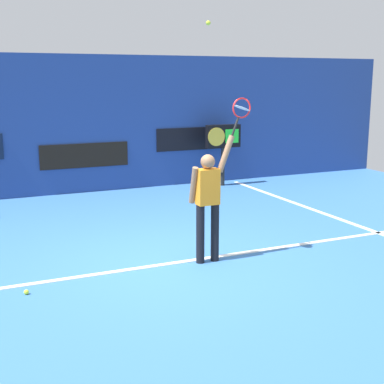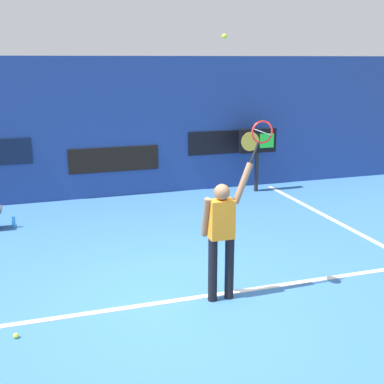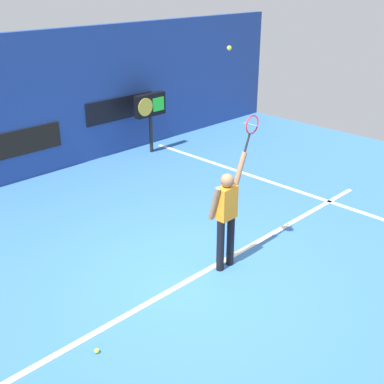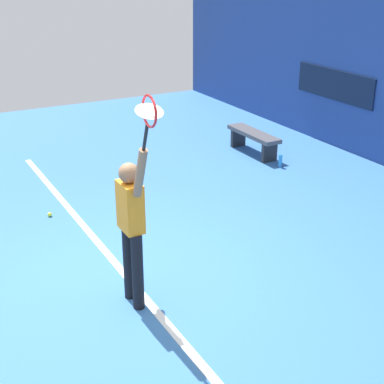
{
  "view_description": "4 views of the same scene",
  "coord_description": "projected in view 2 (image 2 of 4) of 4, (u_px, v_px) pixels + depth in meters",
  "views": [
    {
      "loc": [
        -2.98,
        -7.41,
        2.81
      ],
      "look_at": [
        0.28,
        -0.1,
        1.12
      ],
      "focal_mm": 50.62,
      "sensor_mm": 36.0,
      "label": 1
    },
    {
      "loc": [
        -1.86,
        -6.26,
        3.32
      ],
      "look_at": [
        0.22,
        0.25,
        1.5
      ],
      "focal_mm": 47.01,
      "sensor_mm": 36.0,
      "label": 2
    },
    {
      "loc": [
        -5.05,
        -4.91,
        4.58
      ],
      "look_at": [
        0.27,
        0.38,
        1.29
      ],
      "focal_mm": 47.15,
      "sensor_mm": 36.0,
      "label": 3
    },
    {
      "loc": [
        5.74,
        -2.26,
        3.68
      ],
      "look_at": [
        0.54,
        0.58,
        1.23
      ],
      "focal_mm": 53.55,
      "sensor_mm": 36.0,
      "label": 4
    }
  ],
  "objects": [
    {
      "name": "sponsor_banner_center",
      "position": [
        114.0,
        160.0,
        12.26
      ],
      "size": [
        2.2,
        0.03,
        0.6
      ],
      "primitive_type": "cube",
      "color": "black"
    },
    {
      "name": "sponsor_banner_starboard",
      "position": [
        229.0,
        142.0,
        13.07
      ],
      "size": [
        2.2,
        0.03,
        0.6
      ],
      "primitive_type": "cube",
      "color": "black"
    },
    {
      "name": "spare_ball",
      "position": [
        16.0,
        336.0,
        6.15
      ],
      "size": [
        0.07,
        0.07,
        0.07
      ],
      "primitive_type": "sphere",
      "color": "#CCE033",
      "rests_on": "ground_plane"
    },
    {
      "name": "water_bottle",
      "position": [
        14.0,
        222.0,
        10.17
      ],
      "size": [
        0.07,
        0.07,
        0.24
      ],
      "primitive_type": "cylinder",
      "color": "#338CD8",
      "rests_on": "ground_plane"
    },
    {
      "name": "scoreboard_clock",
      "position": [
        257.0,
        143.0,
        12.69
      ],
      "size": [
        0.96,
        0.2,
        1.62
      ],
      "color": "black",
      "rests_on": "ground_plane"
    },
    {
      "name": "tennis_ball",
      "position": [
        224.0,
        36.0,
        6.3
      ],
      "size": [
        0.07,
        0.07,
        0.07
      ],
      "primitive_type": "sphere",
      "color": "#CCE033"
    },
    {
      "name": "tennis_player",
      "position": [
        222.0,
        232.0,
        6.91
      ],
      "size": [
        0.69,
        0.31,
        1.97
      ],
      "color": "black",
      "rests_on": "ground_plane"
    },
    {
      "name": "court_baseline",
      "position": [
        183.0,
        300.0,
        7.13
      ],
      "size": [
        10.0,
        0.1,
        0.01
      ],
      "primitive_type": "cube",
      "color": "white",
      "rests_on": "ground_plane"
    },
    {
      "name": "back_wall",
      "position": [
        112.0,
        128.0,
        12.18
      ],
      "size": [
        18.0,
        0.2,
        3.39
      ],
      "primitive_type": "cube",
      "color": "navy",
      "rests_on": "ground_plane"
    },
    {
      "name": "ground_plane",
      "position": [
        183.0,
        299.0,
        7.16
      ],
      "size": [
        18.0,
        18.0,
        0.0
      ],
      "primitive_type": "plane",
      "color": "#3870B2"
    },
    {
      "name": "court_sideline",
      "position": [
        347.0,
        227.0,
        10.2
      ],
      "size": [
        0.1,
        7.0,
        0.01
      ],
      "primitive_type": "cube",
      "color": "white",
      "rests_on": "ground_plane"
    },
    {
      "name": "tennis_racket",
      "position": [
        261.0,
        134.0,
        6.73
      ],
      "size": [
        0.41,
        0.27,
        0.62
      ],
      "color": "black"
    }
  ]
}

